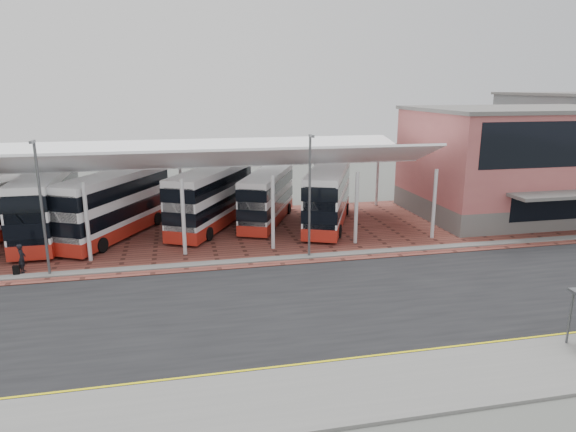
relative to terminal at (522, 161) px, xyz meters
name	(u,v)px	position (x,y,z in m)	size (l,w,h in m)	color
ground	(302,297)	(-23.00, -13.92, -4.66)	(140.00, 140.00, 0.00)	#4F524D
road	(307,304)	(-23.00, -14.92, -4.65)	(120.00, 14.00, 0.02)	black
forecourt	(288,230)	(-21.00, -0.92, -4.63)	(72.00, 16.00, 0.06)	brown
sidewalk	(361,390)	(-23.00, -22.92, -4.59)	(120.00, 4.00, 0.14)	slate
north_kerb	(280,259)	(-23.00, -7.72, -4.59)	(120.00, 0.80, 0.14)	slate
yellow_line_near	(343,363)	(-23.00, -20.92, -4.63)	(120.00, 0.12, 0.01)	yellow
yellow_line_far	(341,359)	(-23.00, -20.62, -4.63)	(120.00, 0.12, 0.01)	yellow
canopy	(180,158)	(-29.00, 0.01, 1.14)	(37.00, 11.63, 7.07)	silver
terminal	(522,161)	(0.00, 0.00, 0.00)	(18.40, 14.40, 9.25)	#63605D
lamp_west	(41,205)	(-37.00, -7.65, -0.30)	(0.16, 0.90, 8.07)	#54575B
lamp_east	(310,193)	(-21.00, -7.65, -0.30)	(0.16, 0.90, 8.07)	#54575B
bus_1	(47,206)	(-38.70, 0.60, -2.17)	(3.07, 11.88, 4.88)	white
bus_2	(114,206)	(-33.91, -0.04, -2.24)	(7.72, 11.43, 4.75)	white
bus_3	(211,198)	(-26.71, 1.09, -2.28)	(7.56, 11.27, 4.68)	white
bus_4	(267,198)	(-22.16, 1.54, -2.53)	(6.13, 10.19, 4.16)	white
bus_5	(328,197)	(-17.53, -0.25, -2.30)	(6.76, 11.34, 4.62)	white
pedestrian	(22,258)	(-38.65, -6.84, -3.71)	(0.65, 0.43, 1.78)	black
suitcase	(16,270)	(-38.89, -7.33, -4.29)	(0.36, 0.26, 0.61)	black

